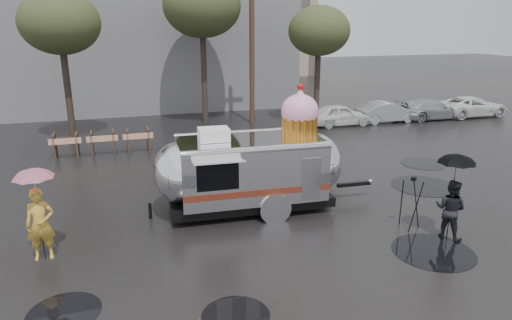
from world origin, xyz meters
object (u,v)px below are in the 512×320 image
object	(u,v)px
person_left	(40,224)
tripod	(412,198)
airstream_trailer	(253,166)
person_right	(450,209)

from	to	relation	value
person_left	tripod	world-z (taller)	person_left
tripod	airstream_trailer	bearing A→B (deg)	120.79
person_left	person_right	xyz separation A→B (m)	(10.17, -1.99, -0.09)
person_left	airstream_trailer	bearing A→B (deg)	12.72
person_right	tripod	world-z (taller)	person_right
airstream_trailer	person_left	distance (m)	5.97
person_left	tripod	size ratio (longest dim) A/B	1.18
airstream_trailer	person_left	xyz separation A→B (m)	(-5.77, -1.48, -0.46)
airstream_trailer	person_right	xyz separation A→B (m)	(4.40, -3.47, -0.55)
airstream_trailer	tripod	distance (m)	4.64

